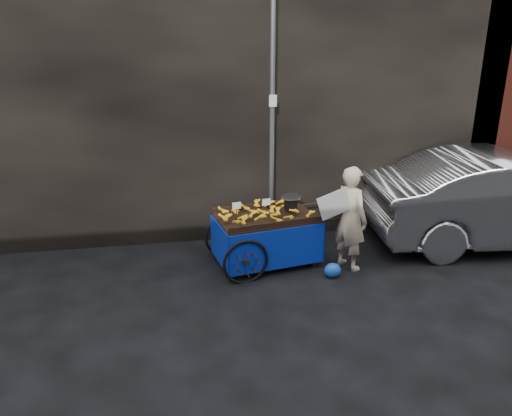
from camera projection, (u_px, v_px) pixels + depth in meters
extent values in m
plane|color=black|center=(269.00, 279.00, 7.28)|extent=(80.00, 80.00, 0.00)
cube|color=black|center=(184.00, 86.00, 8.68)|extent=(11.00, 2.00, 5.00)
cylinder|color=slate|center=(272.00, 126.00, 7.86)|extent=(0.08, 0.08, 4.00)
cube|color=white|center=(273.00, 101.00, 7.68)|extent=(0.12, 0.02, 0.18)
cube|color=black|center=(267.00, 219.00, 7.55)|extent=(1.61, 1.16, 0.06)
cube|color=black|center=(257.00, 206.00, 7.91)|extent=(1.46, 0.29, 0.09)
cube|color=black|center=(277.00, 225.00, 7.15)|extent=(1.46, 0.29, 0.09)
cube|color=black|center=(315.00, 244.00, 7.56)|extent=(0.05, 0.05, 0.74)
cube|color=black|center=(295.00, 227.00, 8.21)|extent=(0.05, 0.05, 0.74)
cylinder|color=black|center=(335.00, 219.00, 7.54)|extent=(0.46, 0.12, 0.04)
cylinder|color=black|center=(313.00, 204.00, 8.19)|extent=(0.46, 0.12, 0.04)
torus|color=black|center=(246.00, 262.00, 7.09)|extent=(0.69, 0.17, 0.69)
torus|color=black|center=(226.00, 236.00, 7.97)|extent=(0.69, 0.17, 0.69)
cylinder|color=black|center=(235.00, 248.00, 7.53)|extent=(0.22, 1.02, 0.05)
cube|color=#08249C|center=(278.00, 250.00, 7.24)|extent=(1.49, 0.28, 0.63)
cube|color=#08249C|center=(256.00, 227.00, 8.07)|extent=(1.49, 0.28, 0.63)
cube|color=#08249C|center=(220.00, 244.00, 7.41)|extent=(0.18, 0.95, 0.63)
cube|color=#08249C|center=(310.00, 231.00, 7.90)|extent=(0.18, 0.95, 0.63)
cube|color=black|center=(291.00, 205.00, 7.67)|extent=(0.19, 0.16, 0.15)
cylinder|color=silver|center=(291.00, 197.00, 7.63)|extent=(0.36, 0.36, 0.03)
cube|color=white|center=(237.00, 206.00, 7.19)|extent=(0.13, 0.03, 0.10)
cube|color=white|center=(266.00, 202.00, 7.34)|extent=(0.13, 0.03, 0.10)
imported|color=beige|center=(350.00, 218.00, 7.40)|extent=(0.61, 0.69, 1.59)
cube|color=silver|center=(335.00, 204.00, 7.19)|extent=(0.59, 0.07, 0.50)
ellipsoid|color=blue|center=(333.00, 270.00, 7.31)|extent=(0.25, 0.20, 0.22)
imported|color=#BBBDC2|center=(511.00, 199.00, 8.29)|extent=(4.86, 2.09, 1.55)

